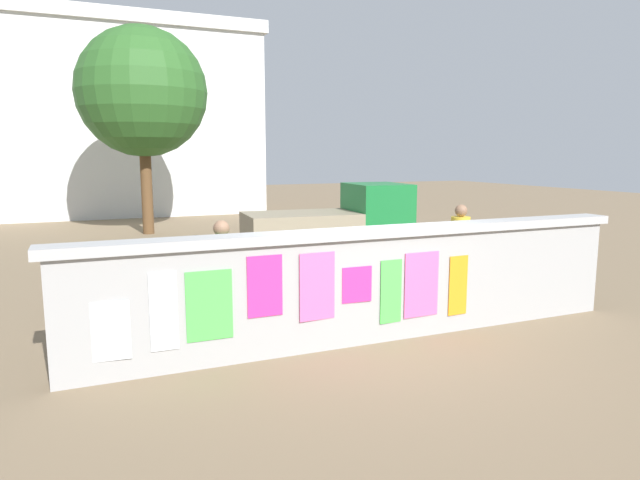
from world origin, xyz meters
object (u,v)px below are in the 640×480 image
Objects in this scene: person_bystander at (460,240)px; tree_roadside at (142,93)px; bicycle_near at (384,291)px; person_walking at (222,266)px; motorcycle at (133,285)px; bicycle_far at (188,267)px; auto_rickshaw_truck at (336,227)px.

person_bystander is 11.60m from tree_roadside.
person_walking is (-2.60, -0.10, 0.62)m from bicycle_near.
motorcycle is at bearing -97.51° from tree_roadside.
person_walking and person_bystander have the same top height.
bicycle_far is (-2.52, 3.15, 0.00)m from bicycle_near.
motorcycle is at bearing -155.04° from auto_rickshaw_truck.
auto_rickshaw_truck is 4.95m from motorcycle.
auto_rickshaw_truck is at bearing -65.75° from tree_roadside.
person_walking is (-0.08, -3.26, 0.62)m from bicycle_far.
person_bystander is (4.39, -2.56, 0.62)m from bicycle_far.
tree_roadside reaches higher than bicycle_near.
person_walking is at bearing -57.44° from motorcycle.
person_bystander is at bearing -9.74° from motorcycle.
motorcycle is 3.96m from bicycle_near.
tree_roadside is at bearing 89.31° from bicycle_far.
person_bystander is 0.25× the size of tree_roadside.
auto_rickshaw_truck is at bearing 77.28° from bicycle_near.
motorcycle is at bearing 157.12° from bicycle_near.
bicycle_far is (-3.34, -0.46, -0.54)m from auto_rickshaw_truck.
bicycle_near is 0.27× the size of tree_roadside.
person_walking is 1.00× the size of person_bystander.
bicycle_near is at bearing -102.72° from auto_rickshaw_truck.
person_walking is 0.25× the size of tree_roadside.
person_walking is at bearing -171.20° from person_bystander.
bicycle_far is at bearing -90.69° from tree_roadside.
auto_rickshaw_truck is 3.75m from bicycle_near.
tree_roadside is (1.22, 9.28, 3.91)m from motorcycle.
tree_roadside is at bearing 102.64° from bicycle_near.
person_walking is at bearing -132.58° from auto_rickshaw_truck.
person_bystander is (1.87, 0.59, 0.62)m from bicycle_near.
bicycle_far reaches higher than motorcycle.
bicycle_far is at bearing -172.07° from auto_rickshaw_truck.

